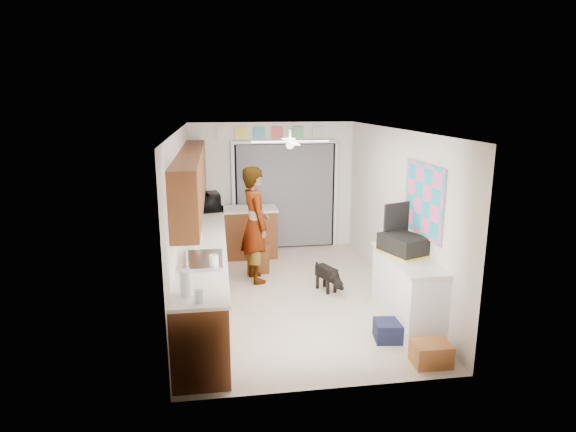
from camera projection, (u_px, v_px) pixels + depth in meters
name	position (u px, v px, depth m)	size (l,w,h in m)	color
floor	(292.00, 295.00, 7.39)	(5.00, 5.00, 0.00)	#C2B59C
ceiling	(292.00, 130.00, 6.80)	(5.00, 5.00, 0.00)	white
wall_back	(272.00, 186.00, 9.50)	(3.20, 3.20, 0.00)	white
wall_front	(331.00, 275.00, 4.69)	(3.20, 3.20, 0.00)	white
wall_left	(181.00, 220.00, 6.87)	(5.00, 5.00, 0.00)	white
wall_right	(396.00, 212.00, 7.32)	(5.00, 5.00, 0.00)	white
left_base_cabinets	(205.00, 271.00, 7.10)	(0.60, 4.80, 0.90)	brown
left_countertop	(204.00, 241.00, 6.99)	(0.62, 4.80, 0.04)	white
upper_cabinets	(192.00, 179.00, 6.95)	(0.32, 4.00, 0.80)	brown
sink_basin	(203.00, 261.00, 6.02)	(0.50, 0.76, 0.06)	silver
faucet	(187.00, 254.00, 5.97)	(0.03, 0.03, 0.22)	silver
peninsula_base	(250.00, 233.00, 9.14)	(1.00, 0.60, 0.90)	brown
peninsula_top	(249.00, 209.00, 9.02)	(1.04, 0.64, 0.04)	white
back_opening_recess	(285.00, 196.00, 9.55)	(2.00, 0.06, 2.10)	black
curtain_panel	(286.00, 197.00, 9.51)	(1.90, 0.03, 2.05)	slate
door_trim_left	(234.00, 198.00, 9.38)	(0.06, 0.04, 2.10)	white
door_trim_right	(336.00, 195.00, 9.67)	(0.06, 0.04, 2.10)	white
door_trim_head	(285.00, 142.00, 9.27)	(2.10, 0.04, 0.06)	white
header_frame_0	(241.00, 133.00, 9.14)	(0.22, 0.02, 0.22)	#F5ED51
header_frame_1	(259.00, 133.00, 9.19)	(0.22, 0.02, 0.22)	#49AEC2
header_frame_2	(277.00, 133.00, 9.24)	(0.22, 0.02, 0.22)	#D8515A
header_frame_3	(298.00, 132.00, 9.29)	(0.22, 0.02, 0.22)	#6DBF85
header_frame_4	(318.00, 132.00, 9.35)	(0.22, 0.02, 0.22)	silver
route66_sign	(222.00, 133.00, 9.09)	(0.22, 0.02, 0.26)	silver
right_counter_base	(407.00, 292.00, 6.32)	(0.50, 1.40, 0.90)	white
right_counter_top	(409.00, 259.00, 6.21)	(0.54, 1.44, 0.04)	white
abstract_painting	(423.00, 200.00, 6.26)	(0.03, 1.15, 0.95)	pink
ceiling_fan	(290.00, 142.00, 7.04)	(1.14, 1.14, 0.24)	white
microwave	(209.00, 202.00, 8.80)	(0.57, 0.39, 0.31)	black
soap_bottle	(198.00, 228.00, 6.99)	(0.12, 0.12, 0.32)	silver
jar_a	(214.00, 261.00, 5.80)	(0.11, 0.11, 0.16)	silver
jar_b	(199.00, 296.00, 4.81)	(0.09, 0.09, 0.13)	silver
paper_towel_roll	(186.00, 283.00, 4.96)	(0.12, 0.12, 0.27)	white
suitcase	(403.00, 245.00, 6.32)	(0.43, 0.58, 0.25)	black
suitcase_rim	(403.00, 253.00, 6.34)	(0.44, 0.58, 0.02)	yellow
suitcase_lid	(396.00, 221.00, 6.54)	(0.42, 0.03, 0.50)	black
cardboard_box	(431.00, 353.00, 5.42)	(0.42, 0.31, 0.26)	#B36938
navy_crate	(391.00, 331.00, 5.98)	(0.40, 0.33, 0.24)	#141932
cabinet_door_panel	(258.00, 260.00, 8.12)	(0.38, 0.03, 0.57)	brown
man	(255.00, 225.00, 7.78)	(0.69, 0.46, 1.90)	white
dog	(326.00, 277.00, 7.51)	(0.24, 0.55, 0.44)	black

